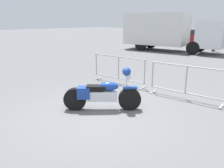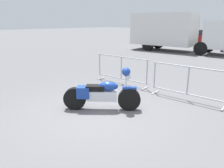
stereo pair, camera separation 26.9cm
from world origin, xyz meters
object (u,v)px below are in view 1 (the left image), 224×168
box_truck (166,30)px  parked_car_red (184,37)px  motorcycle (102,94)px  pedestrian (215,40)px  crowd_barrier_near (119,70)px  crowd_barrier_far (186,82)px  parked_car_yellow (162,35)px  parked_car_maroon (212,38)px

box_truck → parked_car_red: (-1.31, 6.68, -0.89)m
motorcycle → pedestrian: bearing=54.7°
box_truck → pedestrian: (3.12, 2.18, -0.72)m
crowd_barrier_near → crowd_barrier_far: (2.70, 0.00, 0.00)m
parked_car_yellow → parked_car_red: 2.92m
parked_car_maroon → crowd_barrier_far: bearing=-159.6°
box_truck → parked_car_red: box_truck is taller
box_truck → pedestrian: 3.87m
crowd_barrier_near → parked_car_red: 17.41m
parked_car_red → pedestrian: size_ratio=2.66×
parked_car_maroon → pedestrian: bearing=-155.2°
crowd_barrier_near → pedestrian: size_ratio=1.42×
box_truck → pedestrian: bearing=28.5°
pedestrian → box_truck: bearing=83.1°
motorcycle → parked_car_yellow: size_ratio=0.37×
motorcycle → box_truck: box_truck is taller
box_truck → parked_car_red: bearing=94.6°
parked_car_red → motorcycle: bearing=-157.2°
box_truck → parked_car_yellow: size_ratio=1.71×
crowd_barrier_far → parked_car_red: bearing=113.7°
motorcycle → parked_car_red: 20.02m
parked_car_yellow → parked_car_maroon: (5.77, -0.61, -0.05)m
crowd_barrier_far → box_truck: box_truck is taller
crowd_barrier_far → parked_car_maroon: parked_car_maroon is taller
box_truck → parked_car_yellow: box_truck is taller
motorcycle → pedestrian: 14.68m
parked_car_yellow → crowd_barrier_far: bearing=-143.9°
parked_car_yellow → motorcycle: bearing=-150.2°
crowd_barrier_far → parked_car_red: parked_car_red is taller
crowd_barrier_near → parked_car_maroon: 16.72m
pedestrian → parked_car_red: bearing=2.6°
motorcycle → parked_car_maroon: 19.20m
parked_car_maroon → pedestrian: pedestrian is taller
crowd_barrier_far → pedestrian: bearing=103.5°
box_truck → parked_car_maroon: size_ratio=1.83×
pedestrian → crowd_barrier_far: bearing=151.6°
parked_car_maroon → box_truck: bearing=171.8°
pedestrian → parked_car_yellow: bearing=13.9°
crowd_barrier_far → box_truck: size_ratio=0.30×
crowd_barrier_near → parked_car_yellow: size_ratio=0.52×
motorcycle → pedestrian: (-1.59, 14.59, 0.47)m
crowd_barrier_near → parked_car_yellow: 18.81m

